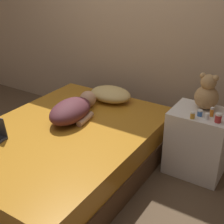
{
  "coord_description": "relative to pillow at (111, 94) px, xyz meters",
  "views": [
    {
      "loc": [
        1.76,
        -1.93,
        1.9
      ],
      "look_at": [
        0.38,
        0.26,
        0.64
      ],
      "focal_mm": 50.0,
      "sensor_mm": 36.0,
      "label": 1
    }
  ],
  "objects": [
    {
      "name": "bottle_orange",
      "position": [
        1.18,
        -0.17,
        0.15
      ],
      "size": [
        0.03,
        0.03,
        0.09
      ],
      "color": "orange",
      "rests_on": "nightstand"
    },
    {
      "name": "bottle_white",
      "position": [
        1.16,
        -0.25,
        0.14
      ],
      "size": [
        0.04,
        0.04,
        0.06
      ],
      "color": "white",
      "rests_on": "nightstand"
    },
    {
      "name": "bottle_blue",
      "position": [
        1.09,
        -0.22,
        0.14
      ],
      "size": [
        0.05,
        0.05,
        0.06
      ],
      "color": "#3866B2",
      "rests_on": "nightstand"
    },
    {
      "name": "nightstand",
      "position": [
        1.08,
        -0.12,
        -0.22
      ],
      "size": [
        0.54,
        0.44,
        0.65
      ],
      "color": "silver",
      "rests_on": "ground_plane"
    },
    {
      "name": "wall_back",
      "position": [
        -0.01,
        0.5,
        0.76
      ],
      "size": [
        8.0,
        0.06,
        2.6
      ],
      "color": "tan",
      "rests_on": "ground_plane"
    },
    {
      "name": "ground_plane",
      "position": [
        -0.01,
        -0.82,
        -0.54
      ],
      "size": [
        12.0,
        12.0,
        0.0
      ],
      "primitive_type": "plane",
      "color": "brown"
    },
    {
      "name": "bottle_amber",
      "position": [
        1.05,
        -0.3,
        0.14
      ],
      "size": [
        0.04,
        0.04,
        0.06
      ],
      "color": "gold",
      "rests_on": "nightstand"
    },
    {
      "name": "pillow",
      "position": [
        0.0,
        0.0,
        0.0
      ],
      "size": [
        0.49,
        0.35,
        0.16
      ],
      "color": "tan",
      "rests_on": "bed"
    },
    {
      "name": "bottle_red",
      "position": [
        1.26,
        -0.26,
        0.15
      ],
      "size": [
        0.06,
        0.06,
        0.08
      ],
      "color": "#B72D2D",
      "rests_on": "nightstand"
    },
    {
      "name": "bed",
      "position": [
        -0.01,
        -0.82,
        -0.31
      ],
      "size": [
        1.51,
        2.09,
        0.46
      ],
      "color": "#4C331E",
      "rests_on": "ground_plane"
    },
    {
      "name": "person_lying",
      "position": [
        -0.08,
        -0.57,
        0.02
      ],
      "size": [
        0.4,
        0.74,
        0.21
      ],
      "rotation": [
        0.0,
        0.0,
        0.13
      ],
      "color": "#4C2328",
      "rests_on": "bed"
    },
    {
      "name": "teddy_bear",
      "position": [
        1.08,
        -0.04,
        0.26
      ],
      "size": [
        0.22,
        0.22,
        0.34
      ],
      "color": "tan",
      "rests_on": "nightstand"
    }
  ]
}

